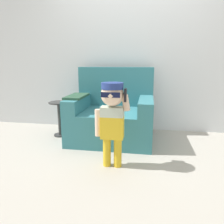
# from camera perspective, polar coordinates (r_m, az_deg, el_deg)

# --- Properties ---
(ground_plane) EXTENTS (10.00, 10.00, 0.00)m
(ground_plane) POSITION_cam_1_polar(r_m,az_deg,el_deg) (3.13, 4.33, -7.54)
(ground_plane) COLOR #ADA89E
(wall_back) EXTENTS (10.00, 0.05, 2.60)m
(wall_back) POSITION_cam_1_polar(r_m,az_deg,el_deg) (3.58, 5.69, 16.17)
(wall_back) COLOR silver
(wall_back) RESTS_ON ground_plane
(armchair) EXTENTS (1.16, 0.93, 1.02)m
(armchair) POSITION_cam_1_polar(r_m,az_deg,el_deg) (3.15, 0.09, -0.89)
(armchair) COLOR teal
(armchair) RESTS_ON ground_plane
(person_child) EXTENTS (0.37, 0.27, 0.90)m
(person_child) POSITION_cam_1_polar(r_m,az_deg,el_deg) (2.22, 0.03, 0.05)
(person_child) COLOR gold
(person_child) RESTS_ON ground_plane
(side_table) EXTENTS (0.30, 0.30, 0.52)m
(side_table) POSITION_cam_1_polar(r_m,az_deg,el_deg) (3.35, -13.56, -0.91)
(side_table) COLOR #333333
(side_table) RESTS_ON ground_plane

